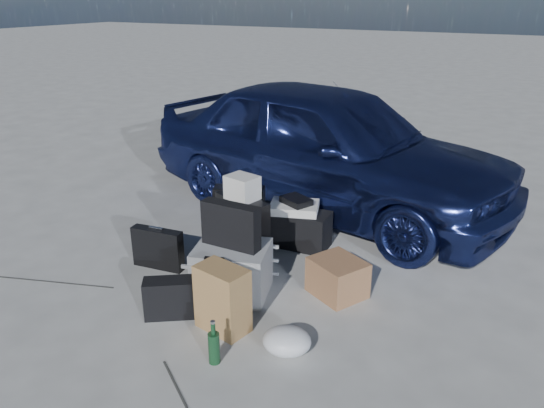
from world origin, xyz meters
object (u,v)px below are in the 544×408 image
Objects in this scene: suitcase_left at (240,218)px; pelican_case at (232,270)px; green_bottle at (214,343)px; cardboard_box at (337,278)px; duffel_bag at (293,228)px; briefcase at (158,248)px; suitcase_right at (243,233)px; car at (326,146)px.

pelican_case is at bearing -84.60° from suitcase_left.
suitcase_left reaches higher than green_bottle.
cardboard_box is 1.16m from green_bottle.
briefcase is at bearing -134.24° from duffel_bag.
pelican_case is 1.87× the size of green_bottle.
suitcase_right is (0.20, -0.29, 0.02)m from suitcase_left.
suitcase_right reaches higher than cardboard_box.
green_bottle is at bearing -86.11° from suitcase_left.
suitcase_left is at bearing 148.01° from suitcase_right.
suitcase_left is (-0.28, -1.25, -0.38)m from car.
briefcase is 0.67× the size of duffel_bag.
briefcase reaches higher than duffel_bag.
green_bottle is (0.30, -1.71, -0.02)m from duffel_bag.
pelican_case is at bearing -153.19° from cardboard_box.
car is 1.11m from duffel_bag.
suitcase_left is 0.86× the size of duffel_bag.
suitcase_right reaches higher than green_bottle.
duffel_bag is at bearing 137.60° from cardboard_box.
briefcase is (-0.75, 0.06, -0.02)m from pelican_case.
car is at bearing 93.01° from duffel_bag.
car reaches higher than suitcase_right.
car is 1.59m from suitcase_right.
briefcase is (-0.68, -1.89, -0.49)m from car.
green_bottle is at bearing -108.52° from cardboard_box.
suitcase_right is 0.92× the size of duffel_bag.
cardboard_box is 1.32× the size of green_bottle.
car is at bearing 116.00° from cardboard_box.
green_bottle is (0.48, -1.15, -0.16)m from suitcase_right.
suitcase_right reaches higher than briefcase.
cardboard_box is at bearing 19.48° from suitcase_right.
pelican_case is 0.79m from cardboard_box.
pelican_case is at bearing -11.06° from briefcase.
briefcase is at bearing 171.17° from car.
cardboard_box is at bearing 10.34° from pelican_case.
car is 6.85× the size of suitcase_left.
suitcase_right is 2.13× the size of green_bottle.
briefcase is at bearing -126.99° from suitcase_right.
pelican_case is at bearing -95.19° from duffel_bag.
car is 8.83× the size of briefcase.
duffel_bag is 2.30× the size of green_bottle.
pelican_case is at bearing 114.08° from green_bottle.
briefcase reaches higher than green_bottle.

